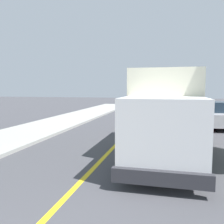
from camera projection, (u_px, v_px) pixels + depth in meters
centre_line_yellow at (119, 142)px, 11.38m from camera, size 0.16×56.00×0.01m
box_truck at (165, 108)px, 9.29m from camera, size 2.42×7.19×3.20m
parked_car_near at (170, 115)px, 15.57m from camera, size 1.98×4.47×1.67m
parked_car_mid at (167, 107)px, 22.76m from camera, size 1.98×4.47×1.67m
parked_van_across at (215, 115)px, 15.51m from camera, size 2.00×4.48×1.67m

